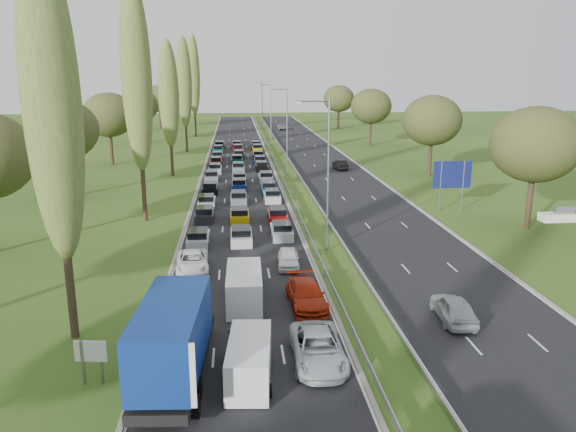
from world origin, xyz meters
name	(u,v)px	position (x,y,z in m)	size (l,w,h in m)	color
ground	(286,173)	(4.50, 80.00, 0.00)	(260.00, 260.00, 0.00)	#2B4B17
near_carriageway	(239,170)	(-2.25, 82.50, 0.00)	(10.50, 215.00, 0.04)	black
far_carriageway	(329,169)	(11.25, 82.50, 0.00)	(10.50, 215.00, 0.04)	black
central_reservation	(284,166)	(4.50, 82.50, 0.55)	(2.36, 215.00, 0.32)	gray
lamp_columns	(287,132)	(4.50, 78.00, 6.00)	(0.18, 140.18, 12.00)	gray
poplar_row	(158,87)	(-11.50, 68.17, 12.39)	(2.80, 127.80, 22.44)	#2D2116
woodland_left	(53,133)	(-22.00, 62.63, 7.68)	(8.00, 166.00, 11.10)	#2D2116
woodland_right	(456,126)	(24.00, 66.67, 7.68)	(8.00, 153.00, 11.10)	#2D2116
traffic_queue_fill	(239,173)	(-2.29, 77.50, 0.44)	(8.96, 67.26, 0.80)	#B2B7BC
near_car_2	(192,262)	(-5.92, 38.99, 0.70)	(2.26, 4.91, 1.36)	white
near_car_7	(246,281)	(-2.19, 34.70, 0.70)	(1.89, 4.66, 1.35)	#044447
near_car_8	(242,284)	(-2.42, 34.13, 0.76)	(1.74, 4.33, 1.47)	#BD840C
near_car_10	(318,348)	(1.14, 25.05, 0.77)	(2.48, 5.38, 1.50)	#B1B6BB
near_car_11	(306,295)	(1.43, 31.95, 0.76)	(2.07, 5.09, 1.48)	#9E2109
near_car_12	(288,258)	(1.03, 39.24, 0.67)	(1.54, 3.83, 1.31)	white
far_car_0	(454,308)	(9.59, 29.12, 0.78)	(1.79, 4.45, 1.52)	#ACB3B6
far_car_1	(340,165)	(12.78, 81.73, 0.74)	(1.52, 4.37, 1.44)	black
far_car_2	(282,127)	(9.42, 144.44, 0.74)	(2.38, 5.17, 1.44)	gray
blue_lorry	(175,336)	(-5.65, 24.36, 2.08)	(2.65, 9.55, 4.03)	black
white_van_front	(249,358)	(-2.24, 23.92, 1.00)	(1.90, 4.85, 1.95)	white
white_van_rear	(244,286)	(-2.32, 32.82, 1.11)	(2.11, 5.39, 2.17)	white
info_sign	(91,356)	(-9.40, 24.14, 1.37)	(1.50, 0.29, 2.10)	gray
direction_sign	(452,177)	(19.40, 55.13, 3.57)	(4.00, 0.16, 5.20)	gray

